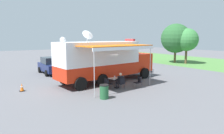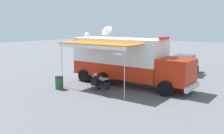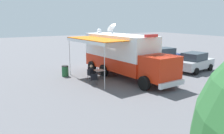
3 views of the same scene
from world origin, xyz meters
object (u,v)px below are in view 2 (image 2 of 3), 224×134
object	(u,v)px
seated_responder	(97,81)
trash_bin	(59,83)
command_truck	(127,59)
folding_chair_spare_by_truck	(106,88)
folding_chair_beside_table	(91,81)
folding_table	(102,79)
car_behind_truck	(146,61)
car_far_corner	(184,65)
folding_chair_at_table	(95,84)
water_bottle	(100,77)
traffic_cone	(75,69)

from	to	relation	value
seated_responder	trash_bin	distance (m)	2.72
command_truck	trash_bin	distance (m)	5.25
command_truck	folding_chair_spare_by_truck	xyz separation A→B (m)	(3.31, 0.85, -1.43)
folding_chair_beside_table	trash_bin	bearing A→B (deg)	-39.30
folding_table	seated_responder	size ratio (longest dim) A/B	0.69
folding_chair_beside_table	car_behind_truck	world-z (taller)	car_behind_truck
folding_table	car_far_corner	world-z (taller)	car_far_corner
folding_chair_at_table	car_far_corner	world-z (taller)	car_far_corner
folding_chair_at_table	car_behind_truck	bearing A→B (deg)	-167.58
folding_chair_at_table	car_far_corner	xyz separation A→B (m)	(-9.71, 2.00, 0.37)
folding_table	water_bottle	world-z (taller)	water_bottle
traffic_cone	folding_table	bearing A→B (deg)	65.03
water_bottle	car_far_corner	xyz separation A→B (m)	(-9.02, 2.12, 0.05)
folding_chair_at_table	trash_bin	xyz separation A→B (m)	(1.24, -2.32, -0.06)
folding_chair_at_table	trash_bin	bearing A→B (deg)	-61.85
traffic_cone	car_behind_truck	size ratio (longest dim) A/B	0.14
command_truck	water_bottle	distance (m)	2.57
command_truck	folding_chair_beside_table	xyz separation A→B (m)	(2.41, -1.40, -1.43)
car_behind_truck	water_bottle	bearing A→B (deg)	12.64
water_bottle	car_behind_truck	size ratio (longest dim) A/B	0.05
trash_bin	car_far_corner	world-z (taller)	car_far_corner
folding_table	seated_responder	distance (m)	0.61
folding_chair_beside_table	folding_chair_spare_by_truck	distance (m)	2.42
command_truck	water_bottle	xyz separation A→B (m)	(2.23, -0.62, -1.11)
folding_chair_at_table	traffic_cone	world-z (taller)	folding_chair_at_table
water_bottle	folding_chair_beside_table	xyz separation A→B (m)	(0.19, -0.77, -0.32)
seated_responder	water_bottle	bearing A→B (deg)	-168.73
folding_chair_beside_table	folding_chair_spare_by_truck	xyz separation A→B (m)	(0.89, 2.25, 0.00)
car_far_corner	water_bottle	bearing A→B (deg)	-13.22
folding_table	folding_chair_at_table	xyz separation A→B (m)	(0.80, 0.04, -0.16)
water_bottle	seated_responder	size ratio (longest dim) A/B	0.18
folding_table	car_far_corner	size ratio (longest dim) A/B	0.19
command_truck	folding_chair_at_table	distance (m)	3.29
command_truck	folding_chair_spare_by_truck	distance (m)	3.70
car_far_corner	command_truck	bearing A→B (deg)	-12.41
folding_table	water_bottle	xyz separation A→B (m)	(0.10, -0.08, 0.16)
car_behind_truck	car_far_corner	size ratio (longest dim) A/B	0.95
water_bottle	trash_bin	bearing A→B (deg)	-48.71
folding_chair_at_table	car_far_corner	size ratio (longest dim) A/B	0.19
folding_table	water_bottle	distance (m)	0.21
command_truck	folding_chair_beside_table	bearing A→B (deg)	-30.02
folding_chair_at_table	car_behind_truck	xyz separation A→B (m)	(-9.62, -2.12, 0.37)
command_truck	car_far_corner	size ratio (longest dim) A/B	2.16
seated_responder	car_far_corner	distance (m)	9.74
command_truck	trash_bin	xyz separation A→B (m)	(4.17, -2.83, -1.49)
trash_bin	car_behind_truck	distance (m)	10.87
trash_bin	car_behind_truck	world-z (taller)	car_behind_truck
folding_chair_beside_table	traffic_cone	distance (m)	6.23
seated_responder	trash_bin	bearing A→B (deg)	-58.19
command_truck	car_far_corner	world-z (taller)	command_truck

